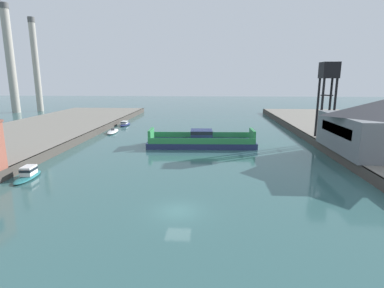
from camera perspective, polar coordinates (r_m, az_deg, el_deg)
The scene contains 9 objects.
ground_plane at distance 30.71m, azimuth -2.64°, elevation -12.55°, with size 400.00×400.00×0.00m, color #335B5B.
chain_ferry at distance 58.75m, azimuth 1.79°, elevation 0.57°, with size 20.85×7.51×3.30m.
moored_boat_near_left at distance 45.50m, azimuth -28.50°, elevation -4.95°, with size 2.45×6.04×1.56m.
moored_boat_near_right at distance 76.07m, azimuth -14.69°, elevation 2.31°, with size 3.02×7.67×1.08m.
moored_boat_mid_left at distance 87.08m, azimuth -12.51°, elevation 3.74°, with size 2.32×6.76×1.27m.
warehouse_shed at distance 55.63m, azimuth 32.14°, elevation 2.90°, with size 13.96×16.42×8.27m.
crane_tower at distance 64.25m, azimuth 24.31°, elevation 10.97°, with size 3.06×3.06×14.39m.
smokestack_distant_a at distance 137.33m, azimuth -27.37°, elevation 13.44°, with size 2.60×2.60×35.83m.
smokestack_distant_b at distance 135.90m, azimuth -31.10°, elevation 13.91°, with size 3.27×3.27×39.68m.
Camera 1 is at (3.10, -27.71, 12.86)m, focal length 28.31 mm.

